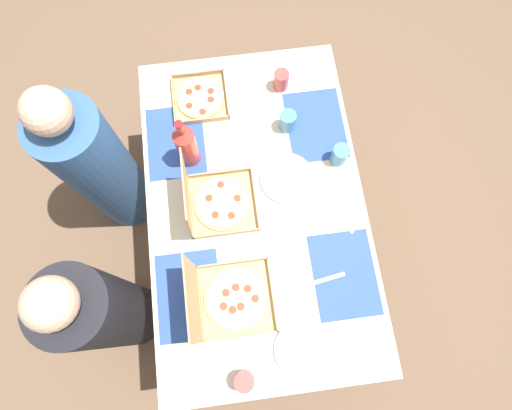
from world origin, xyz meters
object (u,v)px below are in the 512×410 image
(pizza_box_corner_right, at_px, (200,98))
(cup_clear_left, at_px, (245,381))
(soda_bottle, at_px, (186,145))
(plate_far_left, at_px, (287,178))
(pizza_box_center, at_px, (227,299))
(cup_dark, at_px, (288,121))
(cup_red, at_px, (340,155))
(pizza_box_edge_far, at_px, (215,202))
(plate_near_left, at_px, (300,350))
(diner_left_seat, at_px, (106,311))
(diner_right_seat, at_px, (101,169))
(cup_spare, at_px, (281,80))

(pizza_box_corner_right, height_order, cup_clear_left, cup_clear_left)
(soda_bottle, relative_size, cup_clear_left, 3.34)
(pizza_box_corner_right, height_order, plate_far_left, pizza_box_corner_right)
(pizza_box_center, xyz_separation_m, cup_dark, (0.74, -0.36, 0.00))
(cup_red, xyz_separation_m, cup_clear_left, (-0.86, 0.53, -0.00))
(pizza_box_edge_far, relative_size, pizza_box_center, 0.95)
(pizza_box_center, bearing_deg, plate_far_left, -32.88)
(plate_near_left, xyz_separation_m, cup_dark, (0.97, -0.10, 0.04))
(diner_left_seat, bearing_deg, plate_far_left, -63.08)
(plate_near_left, bearing_deg, pizza_box_corner_right, 13.61)
(pizza_box_corner_right, bearing_deg, cup_red, -123.50)
(pizza_box_edge_far, distance_m, pizza_box_center, 0.41)
(pizza_box_center, relative_size, diner_right_seat, 0.28)
(plate_far_left, relative_size, cup_dark, 2.32)
(cup_clear_left, bearing_deg, cup_red, -31.57)
(pizza_box_edge_far, height_order, cup_red, pizza_box_edge_far)
(plate_far_left, bearing_deg, soda_bottle, 69.03)
(pizza_box_corner_right, xyz_separation_m, cup_clear_left, (-1.25, -0.05, 0.04))
(diner_right_seat, bearing_deg, pizza_box_edge_far, -119.99)
(pizza_box_center, height_order, cup_clear_left, pizza_box_center)
(plate_far_left, xyz_separation_m, soda_bottle, (0.16, 0.41, 0.12))
(plate_near_left, xyz_separation_m, cup_clear_left, (-0.08, 0.23, 0.04))
(pizza_box_center, height_order, plate_near_left, pizza_box_center)
(pizza_box_corner_right, xyz_separation_m, soda_bottle, (-0.29, 0.07, 0.12))
(cup_dark, xyz_separation_m, diner_right_seat, (-0.01, 0.92, -0.25))
(cup_clear_left, relative_size, diner_left_seat, 0.08)
(pizza_box_edge_far, bearing_deg, pizza_box_corner_right, 1.93)
(soda_bottle, relative_size, cup_red, 3.20)
(cup_red, bearing_deg, plate_far_left, 104.68)
(cup_spare, bearing_deg, cup_clear_left, 165.42)
(diner_left_seat, distance_m, diner_right_seat, 0.69)
(cup_red, distance_m, cup_dark, 0.28)
(plate_far_left, height_order, plate_near_left, same)
(cup_spare, bearing_deg, diner_left_seat, 134.71)
(plate_near_left, xyz_separation_m, diner_right_seat, (0.96, 0.82, -0.20))
(pizza_box_corner_right, relative_size, cup_clear_left, 2.63)
(plate_near_left, height_order, cup_clear_left, cup_clear_left)
(diner_right_seat, bearing_deg, soda_bottle, -100.43)
(soda_bottle, distance_m, cup_red, 0.67)
(pizza_box_edge_far, bearing_deg, cup_red, -75.87)
(diner_left_seat, bearing_deg, pizza_box_corner_right, -31.15)
(plate_far_left, bearing_deg, pizza_box_corner_right, 37.20)
(pizza_box_corner_right, bearing_deg, cup_spare, -87.17)
(cup_clear_left, bearing_deg, plate_far_left, -19.77)
(diner_right_seat, bearing_deg, diner_left_seat, 180.00)
(plate_far_left, distance_m, cup_clear_left, 0.85)
(plate_near_left, relative_size, diner_right_seat, 0.17)
(pizza_box_corner_right, relative_size, plate_near_left, 1.26)
(cup_spare, relative_size, cup_dark, 0.98)
(cup_dark, bearing_deg, diner_left_seat, 127.31)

